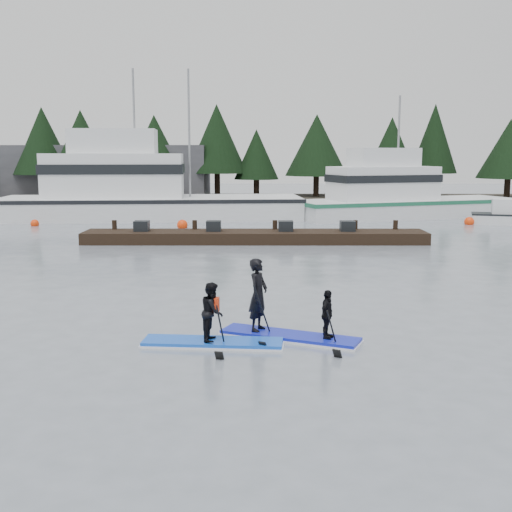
{
  "coord_description": "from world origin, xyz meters",
  "views": [
    {
      "loc": [
        0.32,
        -13.83,
        4.27
      ],
      "look_at": [
        0.0,
        6.0,
        1.1
      ],
      "focal_mm": 45.0,
      "sensor_mm": 36.0,
      "label": 1
    }
  ],
  "objects_px": {
    "paddleboard_duo": "(282,312)",
    "floating_dock": "(255,237)",
    "fishing_boat_medium": "(400,207)",
    "paddleboard_solo": "(213,323)",
    "fishing_boat_large": "(142,206)"
  },
  "relations": [
    {
      "from": "paddleboard_duo",
      "to": "floating_dock",
      "type": "bearing_deg",
      "value": 115.81
    },
    {
      "from": "floating_dock",
      "to": "paddleboard_duo",
      "type": "height_order",
      "value": "paddleboard_duo"
    },
    {
      "from": "paddleboard_solo",
      "to": "paddleboard_duo",
      "type": "xyz_separation_m",
      "value": [
        1.58,
        0.61,
        0.13
      ]
    },
    {
      "from": "floating_dock",
      "to": "paddleboard_duo",
      "type": "distance_m",
      "value": 16.39
    },
    {
      "from": "fishing_boat_medium",
      "to": "floating_dock",
      "type": "bearing_deg",
      "value": -147.26
    },
    {
      "from": "floating_dock",
      "to": "paddleboard_solo",
      "type": "height_order",
      "value": "paddleboard_solo"
    },
    {
      "from": "paddleboard_duo",
      "to": "fishing_boat_large",
      "type": "bearing_deg",
      "value": 129.76
    },
    {
      "from": "floating_dock",
      "to": "paddleboard_solo",
      "type": "bearing_deg",
      "value": -93.02
    },
    {
      "from": "fishing_boat_large",
      "to": "paddleboard_duo",
      "type": "bearing_deg",
      "value": -78.07
    },
    {
      "from": "fishing_boat_medium",
      "to": "paddleboard_solo",
      "type": "relative_size",
      "value": 5.03
    },
    {
      "from": "fishing_boat_large",
      "to": "paddleboard_duo",
      "type": "height_order",
      "value": "fishing_boat_large"
    },
    {
      "from": "fishing_boat_large",
      "to": "fishing_boat_medium",
      "type": "xyz_separation_m",
      "value": [
        17.35,
        1.35,
        -0.19
      ]
    },
    {
      "from": "floating_dock",
      "to": "paddleboard_solo",
      "type": "distance_m",
      "value": 16.99
    },
    {
      "from": "floating_dock",
      "to": "paddleboard_duo",
      "type": "bearing_deg",
      "value": -87.58
    },
    {
      "from": "fishing_boat_medium",
      "to": "paddleboard_duo",
      "type": "relative_size",
      "value": 4.84
    }
  ]
}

